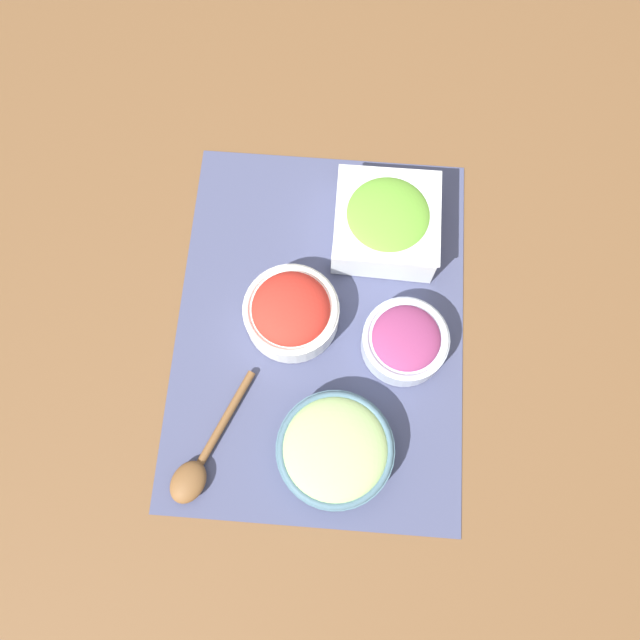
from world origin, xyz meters
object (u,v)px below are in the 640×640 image
lettuce_bowl (386,222)px  wooden_spoon (197,467)px  onion_bowl (405,341)px  tomato_bowl (291,311)px  cucumber_bowl (335,450)px

lettuce_bowl → wooden_spoon: 0.47m
onion_bowl → lettuce_bowl: bearing=-168.8°
tomato_bowl → lettuce_bowl: 0.21m
wooden_spoon → cucumber_bowl: bearing=100.9°
tomato_bowl → cucumber_bowl: tomato_bowl is taller
tomato_bowl → onion_bowl: (0.03, 0.17, -0.00)m
lettuce_bowl → cucumber_bowl: bearing=-9.0°
tomato_bowl → lettuce_bowl: size_ratio=0.89×
cucumber_bowl → onion_bowl: size_ratio=1.30×
onion_bowl → wooden_spoon: bearing=-54.5°
onion_bowl → cucumber_bowl: bearing=-29.0°
wooden_spoon → tomato_bowl: bearing=154.0°
lettuce_bowl → onion_bowl: (0.19, 0.04, -0.01)m
onion_bowl → wooden_spoon: size_ratio=0.62×
wooden_spoon → lettuce_bowl: bearing=147.4°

